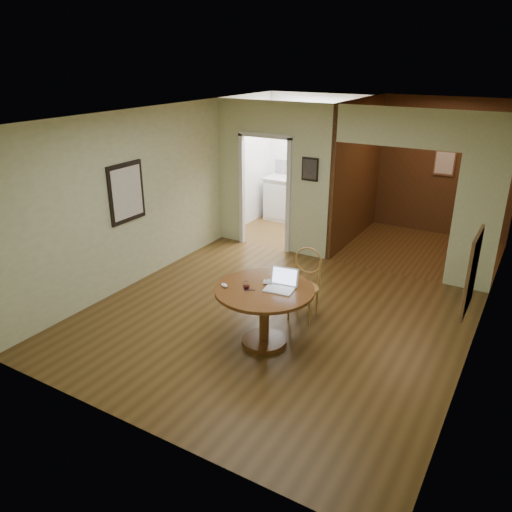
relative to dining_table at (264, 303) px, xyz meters
The scene contains 11 objects.
floor 0.78m from the dining_table, 111.80° to the left, with size 5.00×5.00×0.00m, color #483114.
room_shell 3.73m from the dining_table, 100.52° to the left, with size 5.20×7.50×5.00m.
dining_table is the anchor object (origin of this frame).
chair 0.91m from the dining_table, 81.54° to the left, with size 0.46×0.46×1.00m.
open_laptop 0.34m from the dining_table, 31.29° to the left, with size 0.38×0.34×0.25m.
closed_laptop 0.27m from the dining_table, 60.58° to the left, with size 0.34×0.22×0.03m, color #A8A8AC.
mouse 0.54m from the dining_table, 153.98° to the right, with size 0.11×0.06×0.04m, color white.
wine_glass 0.33m from the dining_table, 146.78° to the right, with size 0.09×0.09×0.10m, color white, non-canonical shape.
pen 0.28m from the dining_table, 131.89° to the right, with size 0.01×0.01×0.13m, color #0C1756.
kitchen_cabinet 4.95m from the dining_table, 108.25° to the left, with size 2.06×0.60×0.94m.
grocery_bag 4.79m from the dining_table, 99.80° to the left, with size 0.28×0.24×0.28m, color beige.
Camera 1 is at (2.91, -5.30, 3.44)m, focal length 35.00 mm.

